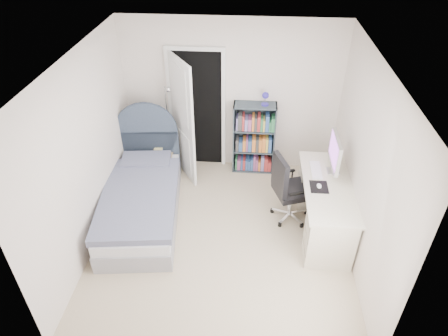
# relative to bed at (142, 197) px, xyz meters

# --- Properties ---
(room_shell) EXTENTS (3.50, 3.70, 2.60)m
(room_shell) POSITION_rel_bed_xyz_m (1.19, -0.38, 0.95)
(room_shell) COLOR tan
(room_shell) RESTS_ON ground
(door) EXTENTS (0.92, 0.71, 2.06)m
(door) POSITION_rel_bed_xyz_m (0.52, 1.17, 0.73)
(door) COLOR black
(door) RESTS_ON ground
(bed) EXTENTS (1.25, 2.25, 1.33)m
(bed) POSITION_rel_bed_xyz_m (0.00, 0.00, 0.00)
(bed) COLOR gray
(bed) RESTS_ON ground
(nightstand) EXTENTS (0.36, 0.36, 0.54)m
(nightstand) POSITION_rel_bed_xyz_m (0.09, 0.99, 0.05)
(nightstand) COLOR tan
(nightstand) RESTS_ON ground
(floor_lamp) EXTENTS (0.21, 0.21, 1.50)m
(floor_lamp) POSITION_rel_bed_xyz_m (0.21, 1.20, 0.31)
(floor_lamp) COLOR silver
(floor_lamp) RESTS_ON ground
(bookcase) EXTENTS (0.68, 0.29, 1.44)m
(bookcase) POSITION_rel_bed_xyz_m (1.59, 1.27, 0.27)
(bookcase) COLOR #37444C
(bookcase) RESTS_ON ground
(desk) EXTENTS (0.64, 1.59, 1.30)m
(desk) POSITION_rel_bed_xyz_m (2.58, -0.12, 0.12)
(desk) COLOR beige
(desk) RESTS_ON ground
(office_chair) EXTENTS (0.60, 0.61, 1.06)m
(office_chair) POSITION_rel_bed_xyz_m (2.07, 0.06, 0.28)
(office_chair) COLOR silver
(office_chair) RESTS_ON ground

